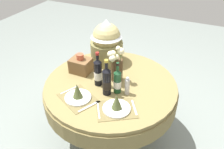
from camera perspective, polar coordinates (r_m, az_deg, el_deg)
The scene contains 11 objects.
ground at distance 2.79m, azimuth -0.29°, elevation -14.29°, with size 8.00×8.00×0.00m, color gray.
dining_table at distance 2.38m, azimuth -0.33°, elevation -4.67°, with size 1.34×1.34×0.73m.
place_setting_left at distance 2.10m, azimuth -8.49°, elevation -4.89°, with size 0.42×0.38×0.16m.
place_setting_right at distance 1.97m, azimuth 1.15°, elevation -7.64°, with size 0.43×0.40×0.16m.
flower_vase at distance 2.23m, azimuth 1.07°, elevation 2.30°, with size 0.14×0.17×0.39m.
wine_bottle_left at distance 2.08m, azimuth -1.33°, elevation -1.66°, with size 0.08×0.08×0.37m.
wine_bottle_centre at distance 2.11m, azimuth 1.35°, elevation -1.66°, with size 0.07×0.07×0.32m.
wine_bottle_right at distance 2.20m, azimuth -3.49°, elevation 0.58°, with size 0.08×0.08×0.36m.
pepper_mill at distance 2.11m, azimuth 3.79°, elevation -2.88°, with size 0.04×0.04×0.19m.
gift_tub_back_left at distance 2.54m, azimuth -1.36°, elevation 8.49°, with size 0.36×0.36×0.50m.
woven_basket_side_left at distance 2.44m, azimuth -7.72°, elevation 2.33°, with size 0.21×0.17×0.21m.
Camera 1 is at (0.79, -1.68, 2.09)m, focal length 36.94 mm.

